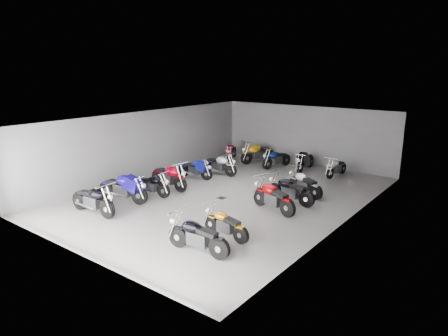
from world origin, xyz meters
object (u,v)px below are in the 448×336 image
(motorcycle_left_d, at_px, (169,176))
(motorcycle_back_a, at_px, (231,152))
(motorcycle_left_b, at_px, (123,188))
(motorcycle_back_d, at_px, (305,161))
(motorcycle_back_c, at_px, (276,159))
(motorcycle_back_b, at_px, (257,153))
(motorcycle_right_f, at_px, (304,184))
(drain_grate, at_px, (221,198))
(motorcycle_left_a, at_px, (93,200))
(motorcycle_left_c, at_px, (151,185))
(motorcycle_right_a, at_px, (197,236))
(motorcycle_back_e, at_px, (336,167))
(motorcycle_left_e, at_px, (195,169))
(motorcycle_right_b, at_px, (225,224))
(motorcycle_left_f, at_px, (219,165))
(motorcycle_right_e, at_px, (290,190))
(motorcycle_right_d, at_px, (273,197))

(motorcycle_left_d, distance_m, motorcycle_back_a, 6.39)
(motorcycle_left_b, bearing_deg, motorcycle_back_d, 148.20)
(motorcycle_left_b, height_order, motorcycle_left_d, motorcycle_left_b)
(motorcycle_back_c, bearing_deg, motorcycle_back_b, -0.91)
(motorcycle_right_f, relative_size, motorcycle_back_a, 1.09)
(drain_grate, height_order, motorcycle_left_a, motorcycle_left_a)
(motorcycle_left_c, bearing_deg, motorcycle_left_b, -23.74)
(drain_grate, relative_size, motorcycle_right_a, 0.15)
(motorcycle_left_b, bearing_deg, motorcycle_right_f, 123.55)
(motorcycle_back_c, xyz_separation_m, motorcycle_back_e, (3.23, 0.25, -0.04))
(motorcycle_left_b, xyz_separation_m, motorcycle_back_c, (2.00, 8.55, -0.08))
(motorcycle_left_e, height_order, motorcycle_back_e, motorcycle_left_e)
(drain_grate, relative_size, motorcycle_right_b, 0.17)
(motorcycle_left_a, distance_m, motorcycle_back_e, 11.50)
(motorcycle_left_f, distance_m, motorcycle_right_e, 5.13)
(motorcycle_right_f, bearing_deg, motorcycle_left_d, 140.52)
(motorcycle_left_b, relative_size, motorcycle_back_b, 1.04)
(motorcycle_right_b, bearing_deg, motorcycle_left_e, 56.01)
(motorcycle_left_a, height_order, motorcycle_left_d, motorcycle_left_d)
(motorcycle_back_e, bearing_deg, motorcycle_right_e, 95.58)
(motorcycle_left_d, bearing_deg, drain_grate, 103.36)
(motorcycle_left_a, xyz_separation_m, motorcycle_right_d, (4.99, 4.28, -0.01))
(motorcycle_left_a, distance_m, motorcycle_left_c, 2.74)
(motorcycle_right_b, relative_size, motorcycle_back_d, 0.88)
(drain_grate, height_order, motorcycle_right_d, motorcycle_right_d)
(motorcycle_back_a, bearing_deg, motorcycle_back_d, 160.97)
(motorcycle_right_f, bearing_deg, motorcycle_back_e, 23.32)
(motorcycle_left_a, bearing_deg, motorcycle_back_a, -175.47)
(motorcycle_back_c, distance_m, motorcycle_back_e, 3.24)
(motorcycle_left_c, relative_size, motorcycle_right_e, 0.90)
(motorcycle_left_c, xyz_separation_m, motorcycle_left_d, (-0.13, 1.20, 0.09))
(motorcycle_left_e, bearing_deg, motorcycle_right_b, 43.33)
(motorcycle_left_e, bearing_deg, motorcycle_left_f, 153.32)
(motorcycle_left_a, relative_size, motorcycle_left_e, 1.15)
(motorcycle_right_f, bearing_deg, motorcycle_left_e, 121.00)
(motorcycle_left_a, height_order, motorcycle_left_e, motorcycle_left_a)
(motorcycle_left_e, relative_size, motorcycle_back_b, 0.86)
(motorcycle_left_b, xyz_separation_m, motorcycle_back_d, (3.47, 8.96, -0.06))
(drain_grate, relative_size, motorcycle_back_a, 0.18)
(motorcycle_back_e, bearing_deg, drain_grate, 73.15)
(motorcycle_left_f, distance_m, motorcycle_back_d, 4.55)
(motorcycle_back_b, bearing_deg, motorcycle_back_c, -176.38)
(motorcycle_left_a, relative_size, motorcycle_right_d, 1.05)
(motorcycle_back_e, bearing_deg, motorcycle_back_d, -0.66)
(motorcycle_left_e, distance_m, motorcycle_back_a, 4.44)
(motorcycle_right_d, bearing_deg, motorcycle_left_b, 134.94)
(motorcycle_back_d, bearing_deg, motorcycle_left_f, 43.10)
(motorcycle_left_a, distance_m, motorcycle_back_a, 10.29)
(motorcycle_back_a, bearing_deg, motorcycle_left_e, 80.42)
(motorcycle_left_a, distance_m, motorcycle_right_f, 8.41)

